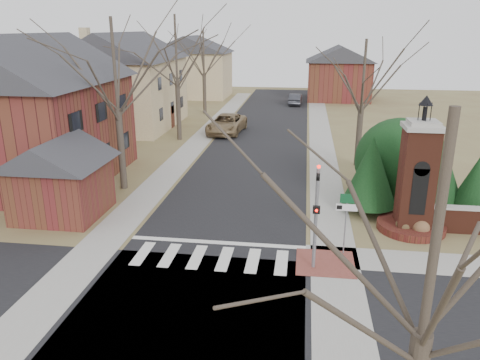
% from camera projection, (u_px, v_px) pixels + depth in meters
% --- Properties ---
extents(ground, '(120.00, 120.00, 0.00)m').
position_uv_depth(ground, '(207.00, 267.00, 19.08)').
color(ground, brown).
rests_on(ground, ground).
extents(main_street, '(8.00, 70.00, 0.01)m').
position_uv_depth(main_street, '(260.00, 142.00, 39.78)').
color(main_street, black).
rests_on(main_street, ground).
extents(cross_street, '(120.00, 8.00, 0.01)m').
position_uv_depth(cross_street, '(189.00, 309.00, 16.25)').
color(cross_street, black).
rests_on(cross_street, ground).
extents(crosswalk_zone, '(8.00, 2.20, 0.02)m').
position_uv_depth(crosswalk_zone, '(211.00, 258.00, 19.83)').
color(crosswalk_zone, silver).
rests_on(crosswalk_zone, ground).
extents(stop_bar, '(8.00, 0.35, 0.02)m').
position_uv_depth(stop_bar, '(217.00, 243.00, 21.24)').
color(stop_bar, silver).
rests_on(stop_bar, ground).
extents(sidewalk_right_main, '(2.00, 60.00, 0.02)m').
position_uv_depth(sidewalk_right_main, '(321.00, 144.00, 39.10)').
color(sidewalk_right_main, gray).
rests_on(sidewalk_right_main, ground).
extents(sidewalk_left, '(2.00, 60.00, 0.02)m').
position_uv_depth(sidewalk_left, '(200.00, 140.00, 40.46)').
color(sidewalk_left, gray).
rests_on(sidewalk_left, ground).
extents(curb_apron, '(2.40, 2.40, 0.02)m').
position_uv_depth(curb_apron, '(325.00, 263.00, 19.39)').
color(curb_apron, brown).
rests_on(curb_apron, ground).
extents(traffic_signal_pole, '(0.28, 0.41, 4.50)m').
position_uv_depth(traffic_signal_pole, '(316.00, 209.00, 18.25)').
color(traffic_signal_pole, slate).
rests_on(traffic_signal_pole, ground).
extents(sign_post, '(0.90, 0.07, 2.75)m').
position_uv_depth(sign_post, '(346.00, 212.00, 19.61)').
color(sign_post, slate).
rests_on(sign_post, ground).
extents(brick_gate_monument, '(3.20, 3.20, 6.47)m').
position_uv_depth(brick_gate_monument, '(416.00, 187.00, 21.93)').
color(brick_gate_monument, '#562719').
rests_on(brick_gate_monument, ground).
extents(house_brick_left, '(9.80, 11.80, 9.42)m').
position_uv_depth(house_brick_left, '(31.00, 107.00, 28.73)').
color(house_brick_left, maroon).
rests_on(house_brick_left, ground).
extents(house_stucco_left, '(9.80, 12.80, 9.28)m').
position_uv_depth(house_stucco_left, '(125.00, 79.00, 44.81)').
color(house_stucco_left, '#CBBB87').
rests_on(house_stucco_left, ground).
extents(garage_left, '(4.80, 4.80, 4.29)m').
position_uv_depth(garage_left, '(60.00, 174.00, 23.72)').
color(garage_left, maroon).
rests_on(garage_left, ground).
extents(house_distant_left, '(10.80, 8.80, 8.53)m').
position_uv_depth(house_distant_left, '(192.00, 65.00, 64.48)').
color(house_distant_left, '#CBBB87').
rests_on(house_distant_left, ground).
extents(house_distant_right, '(8.80, 8.80, 7.30)m').
position_uv_depth(house_distant_right, '(339.00, 72.00, 62.06)').
color(house_distant_right, maroon).
rests_on(house_distant_right, ground).
extents(evergreen_near, '(2.80, 2.80, 4.10)m').
position_uv_depth(evergreen_near, '(371.00, 171.00, 24.01)').
color(evergreen_near, '#473D33').
rests_on(evergreen_near, ground).
extents(evergreen_mid, '(3.40, 3.40, 4.70)m').
position_uv_depth(evergreen_mid, '(433.00, 161.00, 24.61)').
color(evergreen_mid, '#473D33').
rests_on(evergreen_mid, ground).
extents(evergreen_far, '(2.40, 2.40, 3.30)m').
position_uv_depth(evergreen_far, '(477.00, 181.00, 23.63)').
color(evergreen_far, '#473D33').
rests_on(evergreen_far, ground).
extents(evergreen_mass, '(4.80, 4.80, 4.80)m').
position_uv_depth(evergreen_mass, '(399.00, 157.00, 26.09)').
color(evergreen_mass, black).
rests_on(evergreen_mass, ground).
extents(bare_tree_0, '(8.05, 8.05, 11.15)m').
position_uv_depth(bare_tree_0, '(114.00, 58.00, 26.06)').
color(bare_tree_0, '#473D33').
rests_on(bare_tree_0, ground).
extents(bare_tree_1, '(8.40, 8.40, 11.64)m').
position_uv_depth(bare_tree_1, '(176.00, 44.00, 38.19)').
color(bare_tree_1, '#473D33').
rests_on(bare_tree_1, ground).
extents(bare_tree_2, '(7.35, 7.35, 10.19)m').
position_uv_depth(bare_tree_2, '(204.00, 49.00, 50.80)').
color(bare_tree_2, '#473D33').
rests_on(bare_tree_2, ground).
extents(bare_tree_3, '(7.00, 7.00, 9.70)m').
position_uv_depth(bare_tree_3, '(364.00, 69.00, 31.07)').
color(bare_tree_3, '#473D33').
rests_on(bare_tree_3, ground).
extents(bare_tree_4, '(6.65, 6.65, 9.21)m').
position_uv_depth(bare_tree_4, '(440.00, 214.00, 7.84)').
color(bare_tree_4, '#473D33').
rests_on(bare_tree_4, ground).
extents(pickup_truck, '(3.30, 6.31, 1.70)m').
position_uv_depth(pickup_truck, '(227.00, 124.00, 42.92)').
color(pickup_truck, olive).
rests_on(pickup_truck, ground).
extents(distant_car, '(1.69, 4.27, 1.38)m').
position_uv_depth(distant_car, '(296.00, 99.00, 58.54)').
color(distant_car, '#33343A').
rests_on(distant_car, ground).
extents(dry_shrub_left, '(0.79, 0.79, 0.79)m').
position_uv_depth(dry_shrub_left, '(404.00, 225.00, 22.16)').
color(dry_shrub_left, brown).
rests_on(dry_shrub_left, ground).
extents(dry_shrub_right, '(0.81, 0.81, 0.81)m').
position_uv_depth(dry_shrub_right, '(421.00, 228.00, 21.83)').
color(dry_shrub_right, brown).
rests_on(dry_shrub_right, ground).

